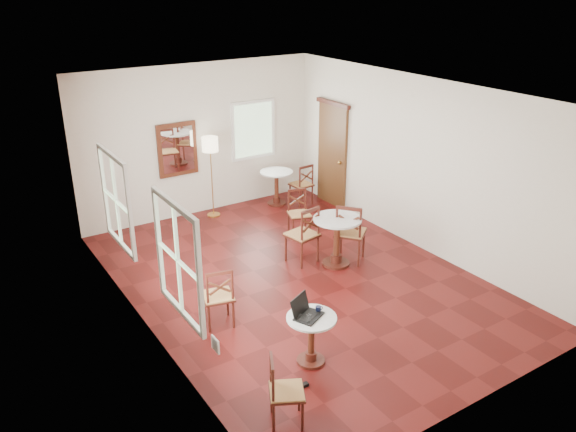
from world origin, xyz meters
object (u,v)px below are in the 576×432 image
object	(u,v)px
chair_near_a	(218,296)
chair_mid_b	(350,233)
cafe_table_back	(276,184)
floor_lamp	(210,150)
chair_near_b	(285,391)
power_adapter	(304,385)
mouse	(299,316)
water_glass	(309,318)
chair_mid_a	(303,235)
laptop	(305,311)
navy_mug	(318,309)
chair_back_a	(302,184)
cafe_table_mid	(337,236)
chair_back_b	(299,213)
cafe_table_near	(311,334)

from	to	relation	value
chair_near_a	chair_mid_b	world-z (taller)	chair_mid_b
cafe_table_back	floor_lamp	xyz separation A→B (m)	(-1.41, 0.16, 0.93)
chair_near_b	power_adapter	distance (m)	0.74
floor_lamp	mouse	distance (m)	5.13
chair_mid_b	water_glass	distance (m)	3.02
cafe_table_back	chair_mid_a	size ratio (longest dim) A/B	0.72
water_glass	power_adapter	bearing A→B (deg)	-132.22
floor_lamp	water_glass	size ratio (longest dim) A/B	16.19
chair_mid_b	floor_lamp	size ratio (longest dim) A/B	0.64
laptop	power_adapter	distance (m)	0.86
chair_mid_a	navy_mug	bearing A→B (deg)	49.45
chair_mid_b	water_glass	size ratio (longest dim) A/B	10.39
chair_mid_b	chair_back_a	world-z (taller)	chair_mid_b
cafe_table_mid	chair_back_b	xyz separation A→B (m)	(0.15, 1.35, -0.09)
chair_mid_b	laptop	bearing A→B (deg)	91.31
chair_near_a	chair_near_b	bearing A→B (deg)	96.69
chair_near_b	chair_mid_b	distance (m)	4.01
cafe_table_near	chair_mid_a	world-z (taller)	chair_mid_a
chair_near_a	mouse	distance (m)	1.40
chair_mid_b	chair_back_b	size ratio (longest dim) A/B	1.21
floor_lamp	power_adapter	bearing A→B (deg)	-105.14
cafe_table_mid	navy_mug	bearing A→B (deg)	-132.69
laptop	navy_mug	distance (m)	0.19
chair_near_a	navy_mug	size ratio (longest dim) A/B	8.87
floor_lamp	water_glass	xyz separation A→B (m)	(-1.20, -5.07, -0.67)
chair_near_a	mouse	xyz separation A→B (m)	(0.45, -1.31, 0.23)
floor_lamp	water_glass	distance (m)	5.26
cafe_table_mid	cafe_table_near	bearing A→B (deg)	-134.14
chair_near_a	floor_lamp	world-z (taller)	floor_lamp
floor_lamp	chair_back_a	bearing A→B (deg)	-13.61
chair_mid_a	navy_mug	xyz separation A→B (m)	(-1.33, -2.28, 0.19)
chair_back_b	navy_mug	xyz separation A→B (m)	(-1.90, -3.24, 0.27)
chair_back_a	cafe_table_back	bearing A→B (deg)	-36.04
cafe_table_back	navy_mug	xyz separation A→B (m)	(-2.38, -4.80, 0.25)
cafe_table_near	floor_lamp	bearing A→B (deg)	77.50
cafe_table_back	navy_mug	bearing A→B (deg)	-116.40
cafe_table_near	chair_mid_a	distance (m)	2.75
cafe_table_back	water_glass	world-z (taller)	water_glass
chair_near_b	power_adapter	world-z (taller)	chair_near_b
cafe_table_near	cafe_table_mid	world-z (taller)	cafe_table_mid
water_glass	chair_mid_a	bearing A→B (deg)	56.97
chair_mid_b	chair_mid_a	bearing A→B (deg)	21.60
chair_mid_a	laptop	xyz separation A→B (m)	(-1.52, -2.26, 0.21)
navy_mug	water_glass	world-z (taller)	water_glass
chair_mid_b	chair_back_b	world-z (taller)	chair_mid_b
chair_near_b	water_glass	xyz separation A→B (m)	(0.76, 0.64, 0.30)
chair_near_a	cafe_table_back	bearing A→B (deg)	-118.05
chair_back_a	chair_back_b	size ratio (longest dim) A/B	1.03
water_glass	cafe_table_near	bearing A→B (deg)	38.40
chair_mid_b	cafe_table_back	bearing A→B (deg)	-45.96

